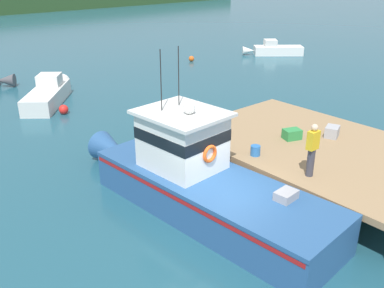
{
  "coord_description": "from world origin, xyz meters",
  "views": [
    {
      "loc": [
        -7.46,
        -7.42,
        7.04
      ],
      "look_at": [
        1.2,
        2.57,
        1.4
      ],
      "focal_mm": 39.98,
      "sensor_mm": 36.0,
      "label": 1
    }
  ],
  "objects_px": {
    "moored_boat_mid_harbor": "(49,93)",
    "mooring_buoy_outer": "(64,109)",
    "deckhand_by_the_boat": "(312,149)",
    "crate_single_far": "(332,132)",
    "moored_boat_near_channel": "(274,50)",
    "main_fishing_boat": "(197,179)",
    "bait_bucket": "(255,151)",
    "crate_stack_mid_dock": "(292,134)",
    "mooring_buoy_inshore": "(191,59)"
  },
  "relations": [
    {
      "from": "crate_stack_mid_dock",
      "to": "bait_bucket",
      "type": "bearing_deg",
      "value": -177.52
    },
    {
      "from": "bait_bucket",
      "to": "mooring_buoy_outer",
      "type": "distance_m",
      "value": 11.49
    },
    {
      "from": "crate_single_far",
      "to": "bait_bucket",
      "type": "height_order",
      "value": "crate_single_far"
    },
    {
      "from": "moored_boat_near_channel",
      "to": "deckhand_by_the_boat",
      "type": "bearing_deg",
      "value": -138.67
    },
    {
      "from": "mooring_buoy_inshore",
      "to": "crate_single_far",
      "type": "bearing_deg",
      "value": -115.39
    },
    {
      "from": "bait_bucket",
      "to": "moored_boat_near_channel",
      "type": "xyz_separation_m",
      "value": [
        18.24,
        13.93,
        -0.94
      ]
    },
    {
      "from": "bait_bucket",
      "to": "deckhand_by_the_boat",
      "type": "bearing_deg",
      "value": -86.63
    },
    {
      "from": "mooring_buoy_inshore",
      "to": "moored_boat_mid_harbor",
      "type": "bearing_deg",
      "value": -167.43
    },
    {
      "from": "crate_single_far",
      "to": "moored_boat_near_channel",
      "type": "height_order",
      "value": "crate_single_far"
    },
    {
      "from": "bait_bucket",
      "to": "moored_boat_near_channel",
      "type": "height_order",
      "value": "bait_bucket"
    },
    {
      "from": "main_fishing_boat",
      "to": "deckhand_by_the_boat",
      "type": "distance_m",
      "value": 3.49
    },
    {
      "from": "mooring_buoy_inshore",
      "to": "deckhand_by_the_boat",
      "type": "bearing_deg",
      "value": -121.62
    },
    {
      "from": "mooring_buoy_inshore",
      "to": "mooring_buoy_outer",
      "type": "bearing_deg",
      "value": -158.27
    },
    {
      "from": "main_fishing_boat",
      "to": "crate_single_far",
      "type": "height_order",
      "value": "main_fishing_boat"
    },
    {
      "from": "main_fishing_boat",
      "to": "mooring_buoy_inshore",
      "type": "xyz_separation_m",
      "value": [
        13.81,
        16.22,
        -0.8
      ]
    },
    {
      "from": "moored_boat_mid_harbor",
      "to": "mooring_buoy_inshore",
      "type": "xyz_separation_m",
      "value": [
        12.65,
        2.82,
        -0.29
      ]
    },
    {
      "from": "main_fishing_boat",
      "to": "deckhand_by_the_boat",
      "type": "relative_size",
      "value": 6.08
    },
    {
      "from": "main_fishing_boat",
      "to": "crate_stack_mid_dock",
      "type": "bearing_deg",
      "value": -2.53
    },
    {
      "from": "main_fishing_boat",
      "to": "mooring_buoy_inshore",
      "type": "distance_m",
      "value": 21.32
    },
    {
      "from": "crate_stack_mid_dock",
      "to": "mooring_buoy_outer",
      "type": "xyz_separation_m",
      "value": [
        -3.5,
        11.25,
        -1.14
      ]
    },
    {
      "from": "main_fishing_boat",
      "to": "deckhand_by_the_boat",
      "type": "bearing_deg",
      "value": -43.55
    },
    {
      "from": "main_fishing_boat",
      "to": "bait_bucket",
      "type": "height_order",
      "value": "main_fishing_boat"
    },
    {
      "from": "bait_bucket",
      "to": "moored_boat_near_channel",
      "type": "bearing_deg",
      "value": 37.36
    },
    {
      "from": "moored_boat_mid_harbor",
      "to": "crate_stack_mid_dock",
      "type": "bearing_deg",
      "value": -76.75
    },
    {
      "from": "crate_stack_mid_dock",
      "to": "moored_boat_near_channel",
      "type": "xyz_separation_m",
      "value": [
        16.18,
        13.84,
        -0.95
      ]
    },
    {
      "from": "moored_boat_near_channel",
      "to": "main_fishing_boat",
      "type": "bearing_deg",
      "value": -146.39
    },
    {
      "from": "deckhand_by_the_boat",
      "to": "moored_boat_near_channel",
      "type": "xyz_separation_m",
      "value": [
        18.12,
        15.94,
        -1.63
      ]
    },
    {
      "from": "bait_bucket",
      "to": "deckhand_by_the_boat",
      "type": "distance_m",
      "value": 2.13
    },
    {
      "from": "deckhand_by_the_boat",
      "to": "crate_single_far",
      "type": "bearing_deg",
      "value": 21.68
    },
    {
      "from": "main_fishing_boat",
      "to": "mooring_buoy_outer",
      "type": "bearing_deg",
      "value": 85.58
    },
    {
      "from": "main_fishing_boat",
      "to": "mooring_buoy_outer",
      "type": "distance_m",
      "value": 11.12
    },
    {
      "from": "crate_stack_mid_dock",
      "to": "deckhand_by_the_boat",
      "type": "relative_size",
      "value": 0.37
    },
    {
      "from": "crate_single_far",
      "to": "mooring_buoy_outer",
      "type": "height_order",
      "value": "crate_single_far"
    },
    {
      "from": "moored_boat_mid_harbor",
      "to": "mooring_buoy_inshore",
      "type": "bearing_deg",
      "value": 12.57
    },
    {
      "from": "crate_stack_mid_dock",
      "to": "crate_single_far",
      "type": "distance_m",
      "value": 1.51
    },
    {
      "from": "deckhand_by_the_boat",
      "to": "moored_boat_near_channel",
      "type": "relative_size",
      "value": 0.37
    },
    {
      "from": "moored_boat_mid_harbor",
      "to": "mooring_buoy_outer",
      "type": "xyz_separation_m",
      "value": [
        -0.3,
        -2.34,
        -0.26
      ]
    },
    {
      "from": "moored_boat_mid_harbor",
      "to": "mooring_buoy_outer",
      "type": "height_order",
      "value": "moored_boat_mid_harbor"
    },
    {
      "from": "mooring_buoy_outer",
      "to": "moored_boat_mid_harbor",
      "type": "bearing_deg",
      "value": 82.62
    },
    {
      "from": "deckhand_by_the_boat",
      "to": "moored_boat_near_channel",
      "type": "distance_m",
      "value": 24.19
    },
    {
      "from": "bait_bucket",
      "to": "crate_single_far",
      "type": "bearing_deg",
      "value": -12.36
    },
    {
      "from": "moored_boat_near_channel",
      "to": "moored_boat_mid_harbor",
      "type": "height_order",
      "value": "moored_boat_mid_harbor"
    },
    {
      "from": "main_fishing_boat",
      "to": "crate_stack_mid_dock",
      "type": "xyz_separation_m",
      "value": [
        4.36,
        -0.19,
        0.37
      ]
    },
    {
      "from": "bait_bucket",
      "to": "moored_boat_near_channel",
      "type": "distance_m",
      "value": 22.97
    },
    {
      "from": "crate_stack_mid_dock",
      "to": "bait_bucket",
      "type": "distance_m",
      "value": 2.07
    },
    {
      "from": "mooring_buoy_inshore",
      "to": "moored_boat_near_channel",
      "type": "bearing_deg",
      "value": -20.95
    },
    {
      "from": "crate_single_far",
      "to": "moored_boat_mid_harbor",
      "type": "xyz_separation_m",
      "value": [
        -4.47,
        14.42,
        -0.9
      ]
    },
    {
      "from": "deckhand_by_the_boat",
      "to": "moored_boat_near_channel",
      "type": "height_order",
      "value": "deckhand_by_the_boat"
    },
    {
      "from": "bait_bucket",
      "to": "mooring_buoy_inshore",
      "type": "xyz_separation_m",
      "value": [
        11.52,
        16.5,
        -1.16
      ]
    },
    {
      "from": "crate_single_far",
      "to": "moored_boat_mid_harbor",
      "type": "distance_m",
      "value": 15.12
    }
  ]
}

